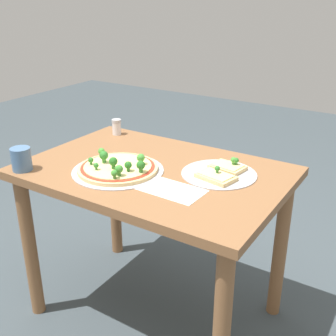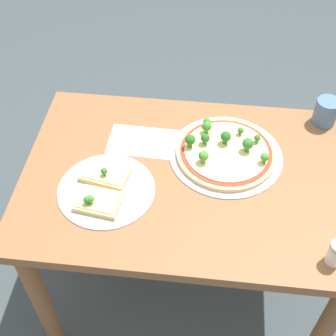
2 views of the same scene
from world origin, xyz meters
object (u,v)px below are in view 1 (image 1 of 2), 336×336
at_px(drinking_cup, 21,159).
at_px(pizza_tray_slice, 221,172).
at_px(condiment_shaker, 117,127).
at_px(dining_table, 154,194).
at_px(pizza_tray_whole, 118,168).

bearing_deg(drinking_cup, pizza_tray_slice, -150.88).
height_order(drinking_cup, condiment_shaker, drinking_cup).
height_order(dining_table, pizza_tray_whole, pizza_tray_whole).
relative_size(dining_table, pizza_tray_whole, 2.87).
distance_m(pizza_tray_whole, condiment_shaker, 0.47).
distance_m(dining_table, drinking_cup, 0.55).
xyz_separation_m(pizza_tray_slice, drinking_cup, (0.69, 0.39, 0.04)).
xyz_separation_m(dining_table, pizza_tray_whole, (0.11, 0.10, 0.13)).
bearing_deg(pizza_tray_whole, drinking_cup, 30.53).
xyz_separation_m(dining_table, condiment_shaker, (0.40, -0.26, 0.16)).
height_order(dining_table, condiment_shaker, condiment_shaker).
bearing_deg(drinking_cup, dining_table, -146.10).
bearing_deg(condiment_shaker, pizza_tray_slice, 165.35).
xyz_separation_m(pizza_tray_whole, condiment_shaker, (0.30, -0.36, 0.02)).
distance_m(pizza_tray_whole, pizza_tray_slice, 0.41).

